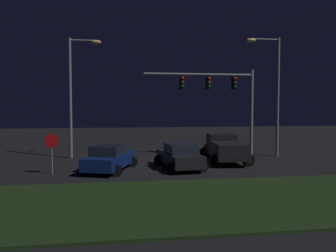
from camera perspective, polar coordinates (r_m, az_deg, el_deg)
name	(u,v)px	position (r m, az deg, el deg)	size (l,w,h in m)	color
ground_plane	(176,164)	(23.17, 1.28, -6.11)	(80.00, 80.00, 0.00)	black
grass_median	(216,200)	(14.33, 7.81, -11.79)	(25.85, 7.52, 0.10)	black
pickup_truck	(225,147)	(24.26, 9.12, -3.35)	(3.20, 5.56, 1.80)	black
car_sedan	(109,158)	(20.79, -9.43, -5.16)	(3.37, 4.75, 1.51)	navy
car_sedan_far	(180,156)	(21.34, 1.90, -4.90)	(2.81, 4.58, 1.51)	black
traffic_signal_gantry	(221,91)	(26.74, 8.52, 5.63)	(8.32, 0.56, 6.50)	slate
street_lamp_left	(76,84)	(26.37, -14.59, 6.59)	(2.32, 0.44, 8.61)	slate
street_lamp_right	(272,83)	(27.44, 16.43, 6.70)	(2.61, 0.44, 8.81)	slate
stop_sign	(52,146)	(20.42, -18.27, -3.11)	(0.76, 0.08, 2.23)	slate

